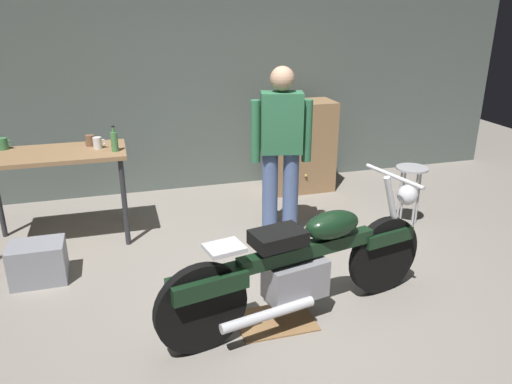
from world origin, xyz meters
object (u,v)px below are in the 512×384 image
Objects in this scene: mug_green_speckled at (3,144)px; mug_white_ceramic at (98,143)px; wooden_dresser at (300,147)px; storage_bin at (38,262)px; motorcycle at (304,263)px; shop_stool at (411,181)px; mug_brown_stoneware at (90,140)px; person_standing at (281,147)px; bottle at (114,141)px.

mug_white_ceramic is at bearing -13.88° from mug_green_speckled.
wooden_dresser is at bearing 8.84° from mug_green_speckled.
storage_bin is at bearing -125.87° from mug_white_ceramic.
motorcycle is 3.37× the size of shop_stool.
motorcycle is 2.51m from mug_brown_stoneware.
person_standing reaches higher than mug_green_speckled.
storage_bin is 3.59× the size of mug_brown_stoneware.
shop_stool reaches higher than storage_bin.
person_standing reaches higher than mug_brown_stoneware.
storage_bin is at bearing 138.46° from motorcycle.
mug_brown_stoneware is at bearing 119.33° from mug_white_ceramic.
bottle is (-2.86, 0.49, 0.50)m from shop_stool.
mug_brown_stoneware reaches higher than storage_bin.
bottle reaches higher than shop_stool.
person_standing is 13.62× the size of mug_brown_stoneware.
mug_green_speckled reaches higher than storage_bin.
wooden_dresser is at bearing 16.89° from mug_white_ceramic.
mug_green_speckled is 0.51× the size of bottle.
bottle is at bearing -43.03° from mug_white_ceramic.
mug_brown_stoneware is at bearing -6.31° from mug_green_speckled.
mug_brown_stoneware is 0.79m from mug_green_speckled.
mug_green_speckled is at bearing -3.32° from person_standing.
shop_stool is 2.94m from bottle.
person_standing reaches higher than wooden_dresser.
mug_brown_stoneware is (-2.38, -0.58, 0.40)m from wooden_dresser.
shop_stool is (1.37, -0.11, -0.43)m from person_standing.
mug_brown_stoneware is at bearing 114.13° from motorcycle.
mug_brown_stoneware reaches higher than motorcycle.
shop_stool is 5.44× the size of mug_white_ceramic.
storage_bin is 1.28m from mug_brown_stoneware.
mug_green_speckled reaches higher than shop_stool.
mug_white_ceramic reaches higher than storage_bin.
mug_white_ceramic is at bearing -4.66° from person_standing.
bottle reaches higher than mug_brown_stoneware.
bottle is (-1.22, 1.72, 0.55)m from motorcycle.
motorcycle is at bearing -143.21° from shop_stool.
wooden_dresser reaches higher than motorcycle.
shop_stool is at bearing -12.38° from mug_green_speckled.
wooden_dresser is (-0.70, 1.34, 0.05)m from shop_stool.
motorcycle is at bearing -53.53° from mug_white_ceramic.
mug_white_ceramic is (-2.32, -0.70, 0.40)m from wooden_dresser.
mug_white_ceramic is at bearing -60.67° from mug_brown_stoneware.
person_standing reaches higher than mug_white_ceramic.
wooden_dresser is at bearing 57.93° from motorcycle.
person_standing reaches higher than motorcycle.
bottle is at bearing -19.38° from mug_green_speckled.
mug_white_ceramic is at bearing -163.11° from wooden_dresser.
mug_brown_stoneware is at bearing -7.68° from person_standing.
wooden_dresser is 8.97× the size of mug_green_speckled.
wooden_dresser is 2.50× the size of storage_bin.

